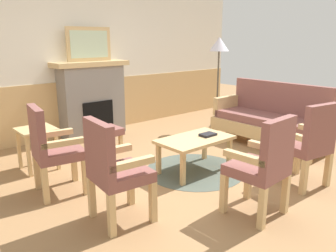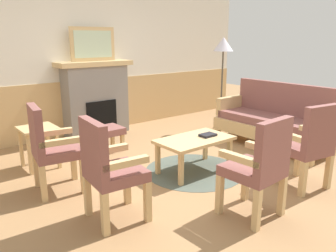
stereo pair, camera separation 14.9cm
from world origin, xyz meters
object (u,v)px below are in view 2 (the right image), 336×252
at_px(fireplace, 96,98).
at_px(footstool, 108,132).
at_px(armchair_by_window_left, 108,166).
at_px(book_on_table, 208,135).
at_px(couch, 274,121).
at_px(armchair_near_fireplace, 50,145).
at_px(armchair_front_center, 309,143).
at_px(framed_picture, 93,44).
at_px(armchair_front_left, 260,164).
at_px(floor_lamp_by_couch, 223,50).
at_px(coffee_table, 195,142).
at_px(side_table, 38,136).

distance_m(fireplace, footstool, 1.04).
xyz_separation_m(footstool, armchair_by_window_left, (-1.00, -1.81, 0.25)).
bearing_deg(book_on_table, couch, 1.07).
xyz_separation_m(armchair_near_fireplace, armchair_front_center, (2.26, -1.72, 0.00)).
bearing_deg(armchair_by_window_left, framed_picture, 64.71).
relative_size(fireplace, armchair_near_fireplace, 1.33).
relative_size(couch, armchair_by_window_left, 1.84).
relative_size(armchair_near_fireplace, armchair_front_left, 1.00).
bearing_deg(floor_lamp_by_couch, couch, -98.47).
xyz_separation_m(couch, coffee_table, (-1.69, 0.01, -0.01)).
distance_m(framed_picture, couch, 3.21).
xyz_separation_m(fireplace, armchair_near_fireplace, (-1.47, -1.79, -0.11)).
bearing_deg(footstool, coffee_table, -72.98).
relative_size(armchair_near_fireplace, armchair_by_window_left, 1.00).
bearing_deg(floor_lamp_by_couch, fireplace, 151.67).
bearing_deg(armchair_by_window_left, footstool, 61.09).
distance_m(coffee_table, armchair_near_fireplace, 1.72).
bearing_deg(armchair_front_left, book_on_table, 66.02).
bearing_deg(armchair_near_fireplace, framed_picture, 50.53).
relative_size(coffee_table, side_table, 1.75).
xyz_separation_m(footstool, armchair_front_left, (0.11, -2.63, 0.25)).
relative_size(book_on_table, armchair_front_center, 0.21).
xyz_separation_m(armchair_by_window_left, floor_lamp_by_couch, (3.31, 1.64, 0.91)).
bearing_deg(floor_lamp_by_couch, side_table, 178.12).
distance_m(coffee_table, book_on_table, 0.21).
bearing_deg(armchair_near_fireplace, couch, -9.85).
bearing_deg(fireplace, footstool, -107.58).
xyz_separation_m(side_table, floor_lamp_by_couch, (3.36, -0.11, 1.02)).
xyz_separation_m(fireplace, couch, (1.83, -2.36, -0.26)).
bearing_deg(framed_picture, armchair_near_fireplace, -129.47).
bearing_deg(armchair_near_fireplace, side_table, 80.75).
height_order(armchair_front_center, floor_lamp_by_couch, floor_lamp_by_couch).
bearing_deg(coffee_table, framed_picture, 93.49).
height_order(fireplace, armchair_near_fireplace, fireplace).
xyz_separation_m(couch, footstool, (-2.13, 1.44, -0.11)).
bearing_deg(armchair_by_window_left, floor_lamp_by_couch, 26.37).
height_order(fireplace, floor_lamp_by_couch, floor_lamp_by_couch).
distance_m(footstool, armchair_front_left, 2.65).
height_order(coffee_table, footstool, coffee_table).
distance_m(framed_picture, armchair_front_center, 3.74).
relative_size(fireplace, framed_picture, 1.62).
height_order(book_on_table, armchair_near_fireplace, armchair_near_fireplace).
bearing_deg(book_on_table, floor_lamp_by_couch, 37.72).
relative_size(armchair_by_window_left, armchair_front_center, 1.00).
bearing_deg(armchair_front_left, fireplace, 87.12).
bearing_deg(couch, coffee_table, 179.69).
bearing_deg(floor_lamp_by_couch, armchair_by_window_left, -153.63).
xyz_separation_m(fireplace, armchair_front_left, (-0.18, -3.56, -0.11)).
relative_size(coffee_table, armchair_front_center, 0.98).
distance_m(framed_picture, footstool, 1.60).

